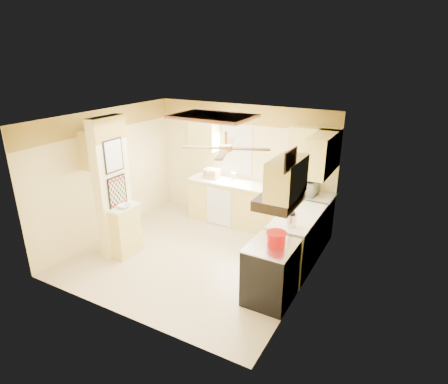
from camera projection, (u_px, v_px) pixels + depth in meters
The scene contains 34 objects.
floor at pixel (196, 255), 6.85m from camera, with size 4.00×4.00×0.00m, color #CCB58D.
ceiling at pixel (192, 118), 5.96m from camera, with size 4.00×4.00×0.00m, color white.
wall_back at pixel (243, 164), 7.96m from camera, with size 4.00×4.00×0.00m, color #F7E097.
wall_front at pixel (114, 236), 4.85m from camera, with size 4.00×4.00×0.00m, color #F7E097.
wall_left at pixel (108, 174), 7.31m from camera, with size 3.80×3.80×0.00m, color #F7E097.
wall_right at pixel (308, 214), 5.50m from camera, with size 3.80×3.80×0.00m, color #F7E097.
wallpaper_border at pixel (243, 114), 7.58m from camera, with size 4.00×0.02×0.40m, color yellow.
partition_column at pixel (112, 188), 6.56m from camera, with size 0.20×0.70×2.50m, color #F7E097.
partition_ledge at pixel (126, 232), 6.75m from camera, with size 0.25×0.55×0.90m, color #E9D070.
ledge_top at pixel (124, 208), 6.58m from camera, with size 0.28×0.58×0.04m, color white.
lower_cabinets_back at pixel (257, 208), 7.77m from camera, with size 3.00×0.60×0.90m, color #E9D070.
lower_cabinets_right at pixel (298, 241), 6.41m from camera, with size 0.60×1.40×0.90m, color #E9D070.
countertop_back at pixel (258, 187), 7.60m from camera, with size 3.04×0.64×0.04m, color white.
countertop_right at pixel (299, 216), 6.25m from camera, with size 0.64×1.44×0.04m, color white.
dishwasher_panel at pixel (219, 207), 7.86m from camera, with size 0.58×0.02×0.80m, color white.
window at pixel (232, 149), 7.96m from camera, with size 0.92×0.02×1.02m.
upper_cab_back_left at pixel (204, 134), 7.99m from camera, with size 0.60×0.35×0.70m, color #E9D070.
upper_cab_back_right at pixel (315, 146), 6.91m from camera, with size 0.90×0.35×0.70m, color #E9D070.
upper_cab_right at pixel (322, 154), 6.39m from camera, with size 0.35×1.00×0.70m, color #E9D070.
upper_cab_left_wall at pixel (102, 148), 6.81m from camera, with size 0.35×0.75×0.70m, color #E9D070.
upper_cab_over_stove at pixel (287, 178), 4.88m from camera, with size 0.35×0.76×0.52m, color #E9D070.
stove at pixel (271, 272), 5.48m from camera, with size 0.68×0.77×0.92m.
range_hood at pixel (279, 200), 5.04m from camera, with size 0.50×0.76×0.14m, color black.
poster_menu at pixel (114, 156), 6.30m from camera, with size 0.02×0.42×0.57m.
poster_nashville at pixel (117, 192), 6.53m from camera, with size 0.02×0.42×0.57m.
ceiling_light_panel at pixel (213, 117), 6.34m from camera, with size 1.35×0.95×0.06m.
ceiling_fan at pixel (226, 148), 5.01m from camera, with size 1.15×1.15×0.26m.
vent_grate at pixel (291, 160), 4.40m from camera, with size 0.02×0.40×0.25m, color black.
microwave at pixel (303, 186), 7.10m from camera, with size 0.55×0.37×0.30m, color white.
bowl at pixel (124, 206), 6.52m from camera, with size 0.22×0.22×0.05m, color white.
dutch_oven at pixel (276, 238), 5.30m from camera, with size 0.29×0.29×0.19m.
kettle at pixel (292, 220), 5.79m from camera, with size 0.16×0.16×0.24m.
dish_rack at pixel (212, 174), 8.05m from camera, with size 0.34×0.26×0.19m.
utensil_crock at pixel (234, 176), 7.98m from camera, with size 0.11×0.11×0.22m.
Camera 1 is at (3.34, -5.01, 3.50)m, focal length 30.00 mm.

